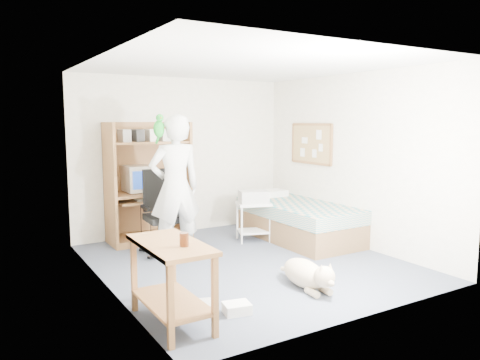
{
  "coord_description": "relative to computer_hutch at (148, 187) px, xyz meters",
  "views": [
    {
      "loc": [
        -3.11,
        -4.98,
        1.83
      ],
      "look_at": [
        0.02,
        0.22,
        1.05
      ],
      "focal_mm": 35.0,
      "sensor_mm": 36.0,
      "label": 1
    }
  ],
  "objects": [
    {
      "name": "printer_cart",
      "position": [
        1.36,
        -0.85,
        -0.43
      ],
      "size": [
        0.6,
        0.53,
        0.59
      ],
      "rotation": [
        0.0,
        0.0,
        -0.33
      ],
      "color": "white",
      "rests_on": "floor"
    },
    {
      "name": "dog",
      "position": [
        0.76,
        -2.87,
        -0.66
      ],
      "size": [
        0.37,
        0.99,
        0.37
      ],
      "rotation": [
        0.0,
        0.0,
        -0.08
      ],
      "color": "tan",
      "rests_on": "floor"
    },
    {
      "name": "ceiling",
      "position": [
        0.7,
        -1.74,
        1.68
      ],
      "size": [
        3.6,
        4.0,
        0.02
      ],
      "primitive_type": "cube",
      "color": "white",
      "rests_on": "wall_back"
    },
    {
      "name": "wall_back",
      "position": [
        0.7,
        0.26,
        0.43
      ],
      "size": [
        3.6,
        0.02,
        2.5
      ],
      "primitive_type": "cube",
      "color": "beige",
      "rests_on": "floor"
    },
    {
      "name": "office_chair",
      "position": [
        -0.06,
        -0.77,
        -0.41
      ],
      "size": [
        0.64,
        0.64,
        1.14
      ],
      "rotation": [
        0.0,
        0.0,
        -0.06
      ],
      "color": "black",
      "rests_on": "floor"
    },
    {
      "name": "floor",
      "position": [
        0.7,
        -1.74,
        -0.82
      ],
      "size": [
        4.0,
        4.0,
        0.0
      ],
      "primitive_type": "plane",
      "color": "#404757",
      "rests_on": "ground"
    },
    {
      "name": "keyboard",
      "position": [
        -0.02,
        -0.16,
        -0.15
      ],
      "size": [
        0.45,
        0.16,
        0.03
      ],
      "primitive_type": "cube",
      "rotation": [
        0.0,
        0.0,
        -0.01
      ],
      "color": "beige",
      "rests_on": "computer_hutch"
    },
    {
      "name": "floor_box_b",
      "position": [
        -0.44,
        -2.83,
        -0.78
      ],
      "size": [
        0.24,
        0.27,
        0.08
      ],
      "primitive_type": "cube",
      "rotation": [
        0.0,
        0.0,
        -0.34
      ],
      "color": "#B9B8B3",
      "rests_on": "floor"
    },
    {
      "name": "corkboard",
      "position": [
        2.47,
        -0.84,
        0.63
      ],
      "size": [
        0.04,
        0.94,
        0.66
      ],
      "color": "olive",
      "rests_on": "wall_right"
    },
    {
      "name": "floor_box_a",
      "position": [
        -0.24,
        -3.05,
        -0.77
      ],
      "size": [
        0.28,
        0.25,
        0.1
      ],
      "primitive_type": "cube",
      "rotation": [
        0.0,
        0.0,
        -0.2
      ],
      "color": "white",
      "rests_on": "floor"
    },
    {
      "name": "computer_hutch",
      "position": [
        0.0,
        0.0,
        0.0
      ],
      "size": [
        1.2,
        0.63,
        1.8
      ],
      "color": "brown",
      "rests_on": "floor"
    },
    {
      "name": "printer",
      "position": [
        1.36,
        -0.85,
        -0.14
      ],
      "size": [
        0.5,
        0.44,
        0.18
      ],
      "primitive_type": "cube",
      "rotation": [
        0.0,
        0.0,
        -0.33
      ],
      "color": "#A8A8A3",
      "rests_on": "printer_cart"
    },
    {
      "name": "drink_glass",
      "position": [
        -0.8,
        -3.11,
        -0.01
      ],
      "size": [
        0.08,
        0.08,
        0.12
      ],
      "primitive_type": "cylinder",
      "color": "#401B0A",
      "rests_on": "side_desk"
    },
    {
      "name": "side_desk",
      "position": [
        -0.85,
        -2.94,
        -0.33
      ],
      "size": [
        0.5,
        1.0,
        0.75
      ],
      "color": "brown",
      "rests_on": "floor"
    },
    {
      "name": "wall_right",
      "position": [
        2.5,
        -1.74,
        0.43
      ],
      "size": [
        0.02,
        4.0,
        2.5
      ],
      "primitive_type": "cube",
      "color": "beige",
      "rests_on": "floor"
    },
    {
      "name": "parrot",
      "position": [
        -0.21,
        -1.07,
        0.92
      ],
      "size": [
        0.14,
        0.24,
        0.38
      ],
      "rotation": [
        0.0,
        0.0,
        -0.06
      ],
      "color": "#128122",
      "rests_on": "person"
    },
    {
      "name": "bed",
      "position": [
        2.0,
        -1.12,
        -0.53
      ],
      "size": [
        1.02,
        2.02,
        0.66
      ],
      "color": "brown",
      "rests_on": "floor"
    },
    {
      "name": "crt_monitor",
      "position": [
        -0.14,
        0.01,
        0.14
      ],
      "size": [
        0.41,
        0.44,
        0.39
      ],
      "rotation": [
        0.0,
        0.0,
        0.02
      ],
      "color": "beige",
      "rests_on": "computer_hutch"
    },
    {
      "name": "person",
      "position": [
        -0.01,
        -1.08,
        0.13
      ],
      "size": [
        0.72,
        0.5,
        1.9
      ],
      "primitive_type": "imported",
      "rotation": [
        0.0,
        0.0,
        3.08
      ],
      "color": "silver",
      "rests_on": "floor"
    },
    {
      "name": "pencil_cup",
      "position": [
        0.36,
        -0.09,
        -0.0
      ],
      "size": [
        0.08,
        0.08,
        0.12
      ],
      "primitive_type": "cylinder",
      "color": "gold",
      "rests_on": "computer_hutch"
    },
    {
      "name": "wall_left",
      "position": [
        -1.1,
        -1.74,
        0.43
      ],
      "size": [
        0.02,
        4.0,
        2.5
      ],
      "primitive_type": "cube",
      "color": "beige",
      "rests_on": "floor"
    }
  ]
}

